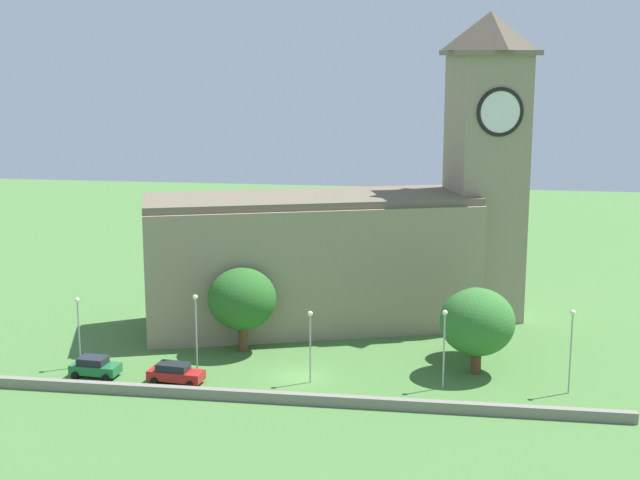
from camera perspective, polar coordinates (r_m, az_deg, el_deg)
ground_plane at (r=92.65m, az=0.28°, el=-5.43°), size 200.00×200.00×0.00m
church at (r=91.82m, az=2.12°, el=0.14°), size 39.51×21.21×31.26m
quay_barrier at (r=72.93m, az=-2.14°, el=-9.86°), size 53.50×0.70×0.86m
car_green at (r=80.80m, az=-13.94°, el=-7.71°), size 4.24×2.53×1.71m
car_red at (r=77.95m, az=-9.06°, el=-8.23°), size 4.85×2.51×1.70m
streetlamp_west_end at (r=82.40m, az=-14.92°, el=-4.88°), size 0.44×0.44×6.34m
streetlamp_west_mid at (r=78.33m, az=-7.78°, el=-5.09°), size 0.44×0.44×7.14m
streetlamp_central at (r=75.98m, az=-0.62°, el=-5.92°), size 0.44×0.44×6.24m
streetlamp_east_mid at (r=75.28m, az=7.80°, el=-5.98°), size 0.44×0.44×6.71m
streetlamp_east_end at (r=76.23m, az=15.49°, el=-5.94°), size 0.44×0.44×7.03m
tree_by_tower at (r=83.76m, az=9.77°, el=-4.36°), size 4.51×4.51×6.40m
tree_riverside_west at (r=84.08m, az=-4.90°, el=-3.70°), size 6.31×6.31×7.86m
tree_churchyard at (r=79.22m, az=9.83°, el=-5.10°), size 6.44×6.44×7.51m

